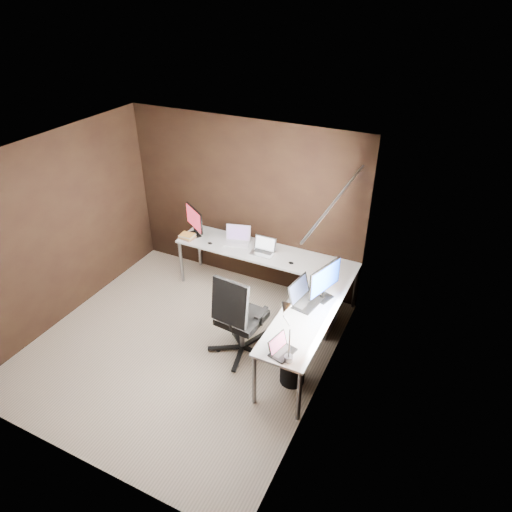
{
  "coord_description": "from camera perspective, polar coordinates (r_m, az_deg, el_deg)",
  "views": [
    {
      "loc": [
        2.78,
        -3.54,
        4.08
      ],
      "look_at": [
        0.6,
        0.95,
        1.0
      ],
      "focal_mm": 32.0,
      "sensor_mm": 36.0,
      "label": 1
    }
  ],
  "objects": [
    {
      "name": "laptop_black_big",
      "position": [
        5.52,
        5.96,
        -5.13
      ],
      "size": [
        0.36,
        0.47,
        0.28
      ],
      "rotation": [
        0.0,
        0.0,
        1.4
      ],
      "color": "black",
      "rests_on": "desk"
    },
    {
      "name": "laptop_black_small",
      "position": [
        4.83,
        3.11,
        -11.51
      ],
      "size": [
        0.25,
        0.31,
        0.19
      ],
      "rotation": [
        0.0,
        0.0,
        1.34
      ],
      "color": "black",
      "rests_on": "desk"
    },
    {
      "name": "monitor_right",
      "position": [
        5.47,
        8.6,
        -3.0
      ],
      "size": [
        0.22,
        0.55,
        0.47
      ],
      "rotation": [
        0.0,
        0.0,
        1.26
      ],
      "color": "black",
      "rests_on": "desk"
    },
    {
      "name": "mouse_left",
      "position": [
        6.69,
        -5.78,
        1.6
      ],
      "size": [
        0.08,
        0.05,
        0.03
      ],
      "primitive_type": "ellipsoid",
      "rotation": [
        0.0,
        0.0,
        -0.08
      ],
      "color": "black",
      "rests_on": "desk"
    },
    {
      "name": "book_stack",
      "position": [
        6.87,
        -8.58,
        2.46
      ],
      "size": [
        0.24,
        0.21,
        0.07
      ],
      "rotation": [
        0.0,
        0.0,
        -0.04
      ],
      "color": "#A37258",
      "rests_on": "desk"
    },
    {
      "name": "desk_lamp",
      "position": [
        4.56,
        3.81,
        -8.56
      ],
      "size": [
        0.2,
        0.23,
        0.64
      ],
      "rotation": [
        0.0,
        0.0,
        -0.31
      ],
      "color": "slate",
      "rests_on": "desk"
    },
    {
      "name": "desk",
      "position": [
        6.03,
        2.44,
        -2.7
      ],
      "size": [
        2.65,
        2.25,
        0.73
      ],
      "color": "white",
      "rests_on": "ground"
    },
    {
      "name": "laptop_silver",
      "position": [
        6.44,
        0.95,
        0.84
      ],
      "size": [
        0.33,
        0.23,
        0.22
      ],
      "rotation": [
        0.0,
        0.0,
        -0.0
      ],
      "color": "silver",
      "rests_on": "desk"
    },
    {
      "name": "office_chair",
      "position": [
        5.7,
        -1.99,
        -9.27
      ],
      "size": [
        0.66,
        0.66,
        1.18
      ],
      "rotation": [
        0.0,
        0.0,
        -0.09
      ],
      "color": "black",
      "rests_on": "ground"
    },
    {
      "name": "wastebasket",
      "position": [
        5.48,
        4.57,
        -14.02
      ],
      "size": [
        0.37,
        0.37,
        0.33
      ],
      "primitive_type": "cylinder",
      "rotation": [
        0.0,
        0.0,
        0.32
      ],
      "color": "black",
      "rests_on": "ground"
    },
    {
      "name": "mouse_corner",
      "position": [
        6.21,
        4.41,
        -0.87
      ],
      "size": [
        0.08,
        0.06,
        0.03
      ],
      "primitive_type": "ellipsoid",
      "rotation": [
        0.0,
        0.0,
        -0.13
      ],
      "color": "black",
      "rests_on": "desk"
    },
    {
      "name": "room",
      "position": [
        5.18,
        -6.86,
        -1.31
      ],
      "size": [
        3.6,
        3.6,
        2.5
      ],
      "color": "#BEAB94",
      "rests_on": "ground"
    },
    {
      "name": "monitor_left",
      "position": [
        6.85,
        -7.72,
        4.49
      ],
      "size": [
        0.44,
        0.3,
        0.44
      ],
      "rotation": [
        0.0,
        0.0,
        -0.58
      ],
      "color": "black",
      "rests_on": "desk"
    },
    {
      "name": "drawer_pedestal",
      "position": [
        6.17,
        7.79,
        -6.4
      ],
      "size": [
        0.42,
        0.5,
        0.6
      ],
      "primitive_type": "cube",
      "color": "white",
      "rests_on": "ground"
    },
    {
      "name": "laptop_white",
      "position": [
        6.69,
        -2.32,
        2.14
      ],
      "size": [
        0.42,
        0.35,
        0.24
      ],
      "rotation": [
        0.0,
        0.0,
        0.27
      ],
      "color": "white",
      "rests_on": "desk"
    }
  ]
}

